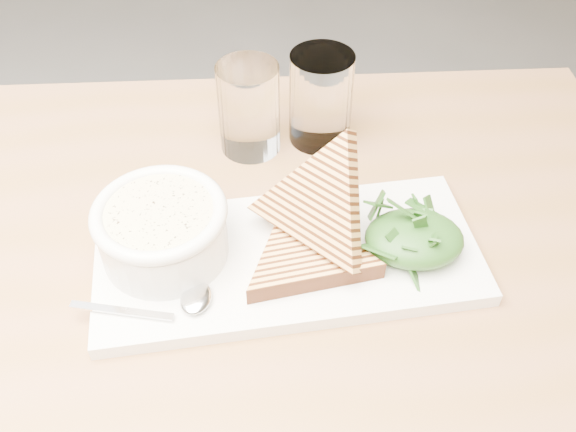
{
  "coord_description": "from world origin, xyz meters",
  "views": [
    {
      "loc": [
        0.32,
        -0.23,
        1.24
      ],
      "look_at": [
        0.32,
        0.23,
        0.77
      ],
      "focal_mm": 40.0,
      "sensor_mm": 36.0,
      "label": 1
    }
  ],
  "objects_px": {
    "glass_far": "(321,99)",
    "platter": "(288,258)",
    "soup_bowl": "(163,235)",
    "table_top": "(184,286)",
    "glass_near": "(249,108)"
  },
  "relations": [
    {
      "from": "platter",
      "to": "glass_near",
      "type": "height_order",
      "value": "glass_near"
    },
    {
      "from": "soup_bowl",
      "to": "glass_near",
      "type": "height_order",
      "value": "glass_near"
    },
    {
      "from": "platter",
      "to": "soup_bowl",
      "type": "relative_size",
      "value": 3.08
    },
    {
      "from": "table_top",
      "to": "glass_near",
      "type": "bearing_deg",
      "value": 73.66
    },
    {
      "from": "table_top",
      "to": "glass_near",
      "type": "relative_size",
      "value": 9.52
    },
    {
      "from": "platter",
      "to": "glass_near",
      "type": "xyz_separation_m",
      "value": [
        -0.05,
        0.2,
        0.05
      ]
    },
    {
      "from": "glass_far",
      "to": "platter",
      "type": "bearing_deg",
      "value": -100.25
    },
    {
      "from": "glass_far",
      "to": "table_top",
      "type": "bearing_deg",
      "value": -122.92
    },
    {
      "from": "soup_bowl",
      "to": "glass_near",
      "type": "xyz_separation_m",
      "value": [
        0.08,
        0.2,
        0.02
      ]
    },
    {
      "from": "platter",
      "to": "glass_near",
      "type": "distance_m",
      "value": 0.21
    },
    {
      "from": "glass_far",
      "to": "soup_bowl",
      "type": "bearing_deg",
      "value": -127.48
    },
    {
      "from": "glass_near",
      "to": "soup_bowl",
      "type": "bearing_deg",
      "value": -111.55
    },
    {
      "from": "platter",
      "to": "glass_far",
      "type": "bearing_deg",
      "value": 79.75
    },
    {
      "from": "glass_near",
      "to": "glass_far",
      "type": "relative_size",
      "value": 0.97
    },
    {
      "from": "table_top",
      "to": "glass_near",
      "type": "height_order",
      "value": "glass_near"
    }
  ]
}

